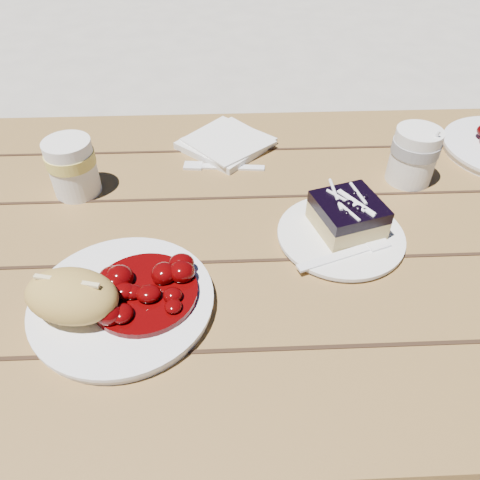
{
  "coord_description": "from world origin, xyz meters",
  "views": [
    {
      "loc": [
        -0.28,
        -0.58,
        1.25
      ],
      "look_at": [
        -0.26,
        -0.1,
        0.81
      ],
      "focal_mm": 35.0,
      "sensor_mm": 36.0,
      "label": 1
    }
  ],
  "objects_px": {
    "main_plate": "(123,303)",
    "second_cup": "(73,167)",
    "blueberry_cake": "(348,214)",
    "bread_roll": "(72,296)",
    "coffee_cup": "(414,156)",
    "picnic_table": "(376,288)",
    "dessert_plate": "(340,236)"
  },
  "relations": [
    {
      "from": "main_plate",
      "to": "second_cup",
      "type": "relative_size",
      "value": 2.4
    },
    {
      "from": "blueberry_cake",
      "to": "second_cup",
      "type": "relative_size",
      "value": 1.19
    },
    {
      "from": "bread_roll",
      "to": "second_cup",
      "type": "bearing_deg",
      "value": 102.18
    },
    {
      "from": "coffee_cup",
      "to": "second_cup",
      "type": "relative_size",
      "value": 1.0
    },
    {
      "from": "picnic_table",
      "to": "blueberry_cake",
      "type": "xyz_separation_m",
      "value": [
        -0.09,
        -0.02,
        0.2
      ]
    },
    {
      "from": "picnic_table",
      "to": "main_plate",
      "type": "distance_m",
      "value": 0.49
    },
    {
      "from": "picnic_table",
      "to": "coffee_cup",
      "type": "height_order",
      "value": "coffee_cup"
    },
    {
      "from": "bread_roll",
      "to": "second_cup",
      "type": "distance_m",
      "value": 0.3
    },
    {
      "from": "second_cup",
      "to": "bread_roll",
      "type": "bearing_deg",
      "value": -77.82
    },
    {
      "from": "picnic_table",
      "to": "bread_roll",
      "type": "height_order",
      "value": "bread_roll"
    },
    {
      "from": "dessert_plate",
      "to": "blueberry_cake",
      "type": "height_order",
      "value": "blueberry_cake"
    },
    {
      "from": "coffee_cup",
      "to": "main_plate",
      "type": "bearing_deg",
      "value": -149.43
    },
    {
      "from": "picnic_table",
      "to": "coffee_cup",
      "type": "bearing_deg",
      "value": 64.93
    },
    {
      "from": "main_plate",
      "to": "dessert_plate",
      "type": "xyz_separation_m",
      "value": [
        0.33,
        0.13,
        -0.0
      ]
    },
    {
      "from": "picnic_table",
      "to": "blueberry_cake",
      "type": "relative_size",
      "value": 16.64
    },
    {
      "from": "main_plate",
      "to": "coffee_cup",
      "type": "relative_size",
      "value": 2.4
    },
    {
      "from": "main_plate",
      "to": "blueberry_cake",
      "type": "xyz_separation_m",
      "value": [
        0.34,
        0.14,
        0.03
      ]
    },
    {
      "from": "picnic_table",
      "to": "dessert_plate",
      "type": "distance_m",
      "value": 0.2
    },
    {
      "from": "dessert_plate",
      "to": "blueberry_cake",
      "type": "distance_m",
      "value": 0.04
    },
    {
      "from": "coffee_cup",
      "to": "blueberry_cake",
      "type": "bearing_deg",
      "value": -135.81
    },
    {
      "from": "picnic_table",
      "to": "second_cup",
      "type": "bearing_deg",
      "value": 168.29
    },
    {
      "from": "picnic_table",
      "to": "dessert_plate",
      "type": "xyz_separation_m",
      "value": [
        -0.1,
        -0.03,
        0.17
      ]
    },
    {
      "from": "picnic_table",
      "to": "dessert_plate",
      "type": "relative_size",
      "value": 10.27
    },
    {
      "from": "bread_roll",
      "to": "second_cup",
      "type": "height_order",
      "value": "second_cup"
    },
    {
      "from": "picnic_table",
      "to": "main_plate",
      "type": "bearing_deg",
      "value": -159.23
    },
    {
      "from": "main_plate",
      "to": "coffee_cup",
      "type": "xyz_separation_m",
      "value": [
        0.48,
        0.29,
        0.04
      ]
    },
    {
      "from": "bread_roll",
      "to": "dessert_plate",
      "type": "relative_size",
      "value": 0.63
    },
    {
      "from": "main_plate",
      "to": "coffee_cup",
      "type": "height_order",
      "value": "coffee_cup"
    },
    {
      "from": "blueberry_cake",
      "to": "coffee_cup",
      "type": "height_order",
      "value": "coffee_cup"
    },
    {
      "from": "picnic_table",
      "to": "second_cup",
      "type": "height_order",
      "value": "second_cup"
    },
    {
      "from": "coffee_cup",
      "to": "picnic_table",
      "type": "bearing_deg",
      "value": -115.07
    },
    {
      "from": "main_plate",
      "to": "bread_roll",
      "type": "distance_m",
      "value": 0.07
    }
  ]
}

